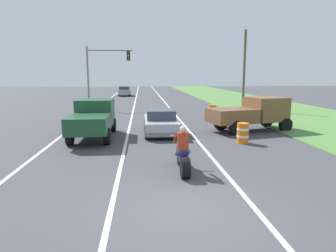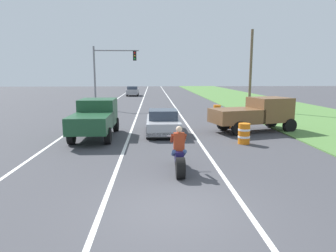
{
  "view_description": "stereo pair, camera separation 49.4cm",
  "coord_description": "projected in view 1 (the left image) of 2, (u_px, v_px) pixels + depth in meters",
  "views": [
    {
      "loc": [
        -1.0,
        -7.04,
        3.32
      ],
      "look_at": [
        0.19,
        6.62,
        1.0
      ],
      "focal_mm": 32.62,
      "sensor_mm": 36.0,
      "label": 1
    },
    {
      "loc": [
        -0.5,
        -7.08,
        3.32
      ],
      "look_at": [
        0.19,
        6.62,
        1.0
      ],
      "focal_mm": 32.62,
      "sensor_mm": 36.0,
      "label": 2
    }
  ],
  "objects": [
    {
      "name": "lane_stripe_centre_dashed",
      "position": [
        133.0,
        112.0,
        27.05
      ],
      "size": [
        0.14,
        120.0,
        0.01
      ],
      "primitive_type": "cube",
      "color": "white",
      "rests_on": "ground"
    },
    {
      "name": "pickup_truck_right_shoulder_brown",
      "position": [
        252.0,
        112.0,
        18.03
      ],
      "size": [
        5.14,
        3.14,
        1.98
      ],
      "color": "brown",
      "rests_on": "ground"
    },
    {
      "name": "motorcycle_with_rider",
      "position": [
        183.0,
        156.0,
        10.38
      ],
      "size": [
        0.7,
        2.21,
        1.62
      ],
      "color": "black",
      "rests_on": "ground"
    },
    {
      "name": "traffic_light_mast_near",
      "position": [
        102.0,
        67.0,
        29.35
      ],
      "size": [
        4.41,
        0.34,
        6.0
      ],
      "color": "gray",
      "rests_on": "ground"
    },
    {
      "name": "ground_plane",
      "position": [
        184.0,
        210.0,
        7.56
      ],
      "size": [
        160.0,
        160.0,
        0.0
      ],
      "primitive_type": "plane",
      "color": "#424247"
    },
    {
      "name": "lane_stripe_left_solid",
      "position": [
        92.0,
        113.0,
        26.75
      ],
      "size": [
        0.14,
        120.0,
        0.01
      ],
      "primitive_type": "cube",
      "color": "white",
      "rests_on": "ground"
    },
    {
      "name": "pickup_truck_left_lane_dark_green",
      "position": [
        93.0,
        117.0,
        16.0
      ],
      "size": [
        2.02,
        4.8,
        1.98
      ],
      "color": "#1E4C2D",
      "rests_on": "ground"
    },
    {
      "name": "lane_stripe_right_solid",
      "position": [
        173.0,
        112.0,
        27.36
      ],
      "size": [
        0.14,
        120.0,
        0.01
      ],
      "primitive_type": "cube",
      "color": "white",
      "rests_on": "ground"
    },
    {
      "name": "construction_barrel_far",
      "position": [
        212.0,
        111.0,
        23.66
      ],
      "size": [
        0.58,
        0.58,
        1.0
      ],
      "color": "orange",
      "rests_on": "ground"
    },
    {
      "name": "construction_barrel_nearest",
      "position": [
        243.0,
        133.0,
        14.86
      ],
      "size": [
        0.58,
        0.58,
        1.0
      ],
      "color": "orange",
      "rests_on": "ground"
    },
    {
      "name": "grass_verge_right",
      "position": [
        282.0,
        110.0,
        28.21
      ],
      "size": [
        10.0,
        120.0,
        0.06
      ],
      "primitive_type": "cube",
      "color": "#517F3D",
      "rests_on": "ground"
    },
    {
      "name": "utility_pole_roadside",
      "position": [
        244.0,
        71.0,
        28.11
      ],
      "size": [
        0.24,
        0.24,
        7.32
      ],
      "primitive_type": "cylinder",
      "color": "brown",
      "rests_on": "ground"
    },
    {
      "name": "distant_car_far_ahead",
      "position": [
        125.0,
        91.0,
        47.76
      ],
      "size": [
        1.8,
        4.0,
        1.5
      ],
      "color": "#99999E",
      "rests_on": "ground"
    },
    {
      "name": "sports_car_silver",
      "position": [
        161.0,
        122.0,
        17.34
      ],
      "size": [
        1.84,
        4.3,
        1.37
      ],
      "color": "#B7B7BC",
      "rests_on": "ground"
    },
    {
      "name": "construction_barrel_mid",
      "position": [
        223.0,
        120.0,
        19.27
      ],
      "size": [
        0.58,
        0.58,
        1.0
      ],
      "color": "orange",
      "rests_on": "ground"
    }
  ]
}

